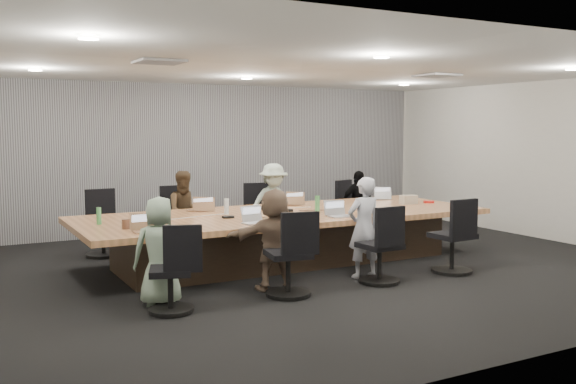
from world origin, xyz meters
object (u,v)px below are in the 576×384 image
laptop_3 (376,198)px  person_5 (274,239)px  chair_3 (347,213)px  person_4 (160,251)px  chair_7 (452,242)px  chair_2 (264,218)px  laptop_5 (255,223)px  person_2 (273,204)px  person_6 (364,227)px  laptop_2 (289,204)px  bottle_green_right (317,204)px  chair_5 (288,261)px  snack_packet (429,202)px  bottle_green_left (99,216)px  canvas_bag (408,200)px  chair_0 (103,229)px  laptop_6 (341,216)px  person_1 (186,212)px  conference_table (285,235)px  chair_6 (380,252)px  mug_brown (126,224)px  laptop_1 (198,210)px  person_3 (358,204)px  bottle_clear (227,206)px  stapler (290,216)px  chair_4 (170,278)px  laptop_4 (146,232)px  chair_1 (179,223)px

laptop_3 → person_5: 3.77m
chair_3 → person_4: bearing=17.8°
chair_7 → chair_3: bearing=77.9°
chair_2 → laptop_5: (-1.37, -2.50, 0.34)m
person_2 → person_6: person_2 is taller
laptop_2 → bottle_green_right: 1.06m
person_4 → chair_5: bearing=-179.1°
bottle_green_right → snack_packet: size_ratio=1.57×
chair_7 → person_2: bearing=108.1°
bottle_green_left → canvas_bag: size_ratio=0.84×
chair_0 → laptop_6: size_ratio=2.65×
chair_3 → laptop_2: 1.98m
person_1 → bottle_green_left: (-1.60, -1.24, 0.20)m
person_2 → laptop_3: size_ratio=4.33×
conference_table → person_5: size_ratio=4.79×
laptop_3 → laptop_6: same height
chair_7 → bottle_green_right: bearing=128.2°
chair_6 → laptop_6: size_ratio=2.53×
person_2 → person_5: size_ratio=1.10×
person_5 → mug_brown: (-1.57, 0.94, 0.17)m
chair_0 → laptop_3: bearing=164.6°
laptop_1 → person_4: bearing=71.7°
person_3 → laptop_3: person_3 is taller
chair_5 → bottle_green_right: bottle_green_right is taller
bottle_clear → canvas_bag: 3.11m
laptop_6 → person_4: bearing=-164.6°
laptop_6 → chair_0: bearing=141.5°
conference_table → laptop_6: (0.46, -0.80, 0.35)m
chair_5 → canvas_bag: 3.57m
stapler → snack_packet: bearing=4.3°
chair_5 → stapler: chair_5 is taller
chair_4 → bottle_green_left: 1.91m
chair_4 → person_3: person_3 is taller
chair_3 → laptop_4: bearing=12.7°
laptop_5 → person_3: bearing=28.3°
person_3 → laptop_5: (-3.09, -2.15, 0.15)m
chair_2 → person_2: size_ratio=0.59×
chair_2 → canvas_bag: canvas_bag is taller
chair_6 → chair_3: bearing=59.9°
chair_1 → chair_5: (0.18, -3.40, -0.01)m
bottle_green_left → bottle_green_right: bearing=-6.7°
chair_0 → bottle_green_right: (2.67, -1.95, 0.44)m
mug_brown → laptop_2: bearing=22.4°
chair_2 → bottle_green_right: (-0.09, -1.95, 0.46)m
chair_1 → person_6: person_6 is taller
conference_table → chair_5: 1.91m
chair_1 → canvas_bag: size_ratio=3.24×
conference_table → canvas_bag: size_ratio=22.78×
mug_brown → canvas_bag: canvas_bag is taller
person_3 → laptop_4: (-4.53, -2.15, 0.15)m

